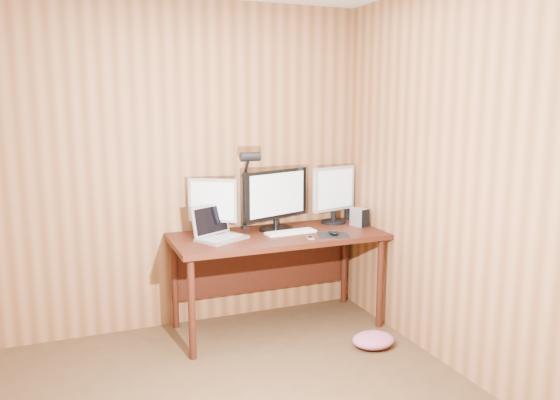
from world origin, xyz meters
TOP-DOWN VIEW (x-y plane):
  - room_shell at (0.00, 0.00)m, footprint 4.00×4.00m
  - desk at (0.93, 1.70)m, footprint 1.60×0.70m
  - monitor_center at (0.96, 1.75)m, footprint 0.59×0.27m
  - monitor_left at (0.47, 1.79)m, footprint 0.34×0.23m
  - monitor_right at (1.50, 1.81)m, footprint 0.41×0.20m
  - laptop at (0.46, 1.66)m, footprint 0.43×0.39m
  - keyboard at (1.03, 1.61)m, footprint 0.40×0.15m
  - mousepad at (1.30, 1.43)m, footprint 0.28×0.25m
  - mouse at (1.30, 1.43)m, footprint 0.09×0.12m
  - hard_drive at (1.65, 1.64)m, footprint 0.13×0.15m
  - phone at (1.10, 1.41)m, footprint 0.07×0.10m
  - speaker at (1.68, 1.90)m, footprint 0.05×0.05m
  - desk_lamp at (0.75, 1.81)m, footprint 0.15×0.22m
  - fabric_pile at (1.44, 1.04)m, footprint 0.34×0.29m

SIDE VIEW (x-z plane):
  - fabric_pile at x=1.44m, z-range 0.00..0.10m
  - desk at x=0.93m, z-range 0.25..1.00m
  - mousepad at x=1.30m, z-range 0.75..0.75m
  - phone at x=1.10m, z-range 0.75..0.76m
  - keyboard at x=1.03m, z-range 0.75..0.77m
  - mouse at x=1.30m, z-range 0.75..0.79m
  - laptop at x=0.46m, z-range 0.69..0.93m
  - speaker at x=1.68m, z-range 0.75..0.87m
  - hard_drive at x=1.65m, z-range 0.75..0.90m
  - monitor_left at x=0.47m, z-range 0.77..1.19m
  - monitor_center at x=0.96m, z-range 0.76..1.24m
  - monitor_right at x=1.50m, z-range 0.77..1.24m
  - desk_lamp at x=0.75m, z-range 0.83..1.49m
  - room_shell at x=0.00m, z-range -0.75..3.25m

